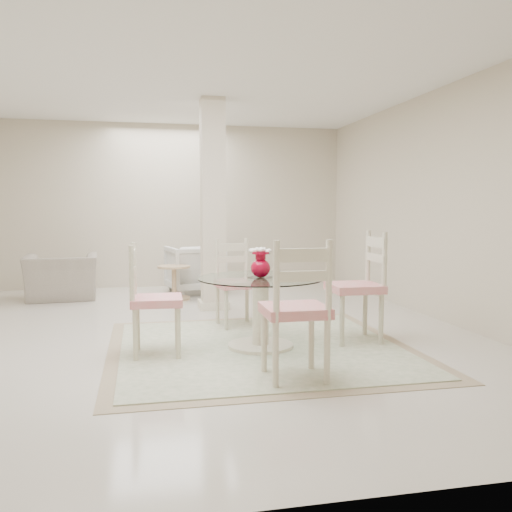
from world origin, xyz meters
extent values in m
plane|color=beige|center=(0.00, 0.00, 0.00)|extent=(7.00, 7.00, 0.00)
cube|color=beige|center=(0.00, 3.50, 1.35)|extent=(6.00, 0.02, 2.70)
cube|color=beige|center=(0.00, -3.50, 1.35)|extent=(6.00, 0.02, 2.70)
cube|color=beige|center=(3.00, 0.00, 1.35)|extent=(0.02, 7.00, 2.70)
cube|color=white|center=(0.00, 0.00, 2.70)|extent=(6.00, 7.00, 0.02)
cube|color=beige|center=(0.50, 1.30, 1.35)|extent=(0.30, 0.30, 2.70)
cube|color=tan|center=(0.66, -0.83, 0.00)|extent=(2.78, 2.78, 0.01)
cube|color=beige|center=(0.66, -0.83, 0.01)|extent=(2.55, 2.55, 0.01)
cylinder|color=#FBF3CE|center=(0.66, -0.83, 0.02)|extent=(0.61, 0.61, 0.04)
cylinder|color=#FBF3CE|center=(0.66, -0.83, 0.35)|extent=(0.15, 0.15, 0.62)
cylinder|color=#FBF3CE|center=(0.66, -0.83, 0.64)|extent=(0.25, 0.25, 0.02)
cylinder|color=white|center=(0.66, -0.83, 0.66)|extent=(1.16, 1.16, 0.01)
ellipsoid|color=#9E041F|center=(0.66, -0.83, 0.75)|extent=(0.18, 0.18, 0.17)
cylinder|color=#9E041F|center=(0.66, -0.83, 0.86)|extent=(0.10, 0.10, 0.05)
cylinder|color=#9E041F|center=(0.66, -0.83, 0.90)|extent=(0.16, 0.16, 0.02)
ellipsoid|color=white|center=(0.66, -0.83, 0.92)|extent=(0.11, 0.11, 0.05)
ellipsoid|color=white|center=(0.71, -0.81, 0.91)|extent=(0.11, 0.11, 0.05)
ellipsoid|color=white|center=(0.61, -0.80, 0.91)|extent=(0.11, 0.11, 0.05)
cylinder|color=beige|center=(1.41, -0.58, 0.25)|extent=(0.05, 0.05, 0.50)
cylinder|color=beige|center=(1.41, -0.97, 0.25)|extent=(0.05, 0.05, 0.50)
cylinder|color=beige|center=(1.80, -0.59, 0.25)|extent=(0.05, 0.05, 0.50)
cylinder|color=beige|center=(1.80, -0.98, 0.25)|extent=(0.05, 0.05, 0.50)
cube|color=red|center=(1.61, -0.78, 0.54)|extent=(0.49, 0.49, 0.08)
cube|color=beige|center=(1.82, -0.78, 0.90)|extent=(0.05, 0.43, 0.59)
cylinder|color=beige|center=(0.45, -0.08, 0.22)|extent=(0.04, 0.04, 0.44)
cylinder|color=beige|center=(0.80, -0.04, 0.22)|extent=(0.04, 0.04, 0.44)
cylinder|color=beige|center=(0.41, 0.26, 0.22)|extent=(0.04, 0.04, 0.44)
cylinder|color=beige|center=(0.75, 0.31, 0.22)|extent=(0.04, 0.04, 0.44)
cube|color=#B3131C|center=(0.60, 0.11, 0.48)|extent=(0.48, 0.48, 0.07)
cube|color=beige|center=(0.58, 0.31, 0.80)|extent=(0.39, 0.09, 0.52)
cylinder|color=beige|center=(-0.12, -1.08, 0.23)|extent=(0.04, 0.04, 0.46)
cylinder|color=beige|center=(-0.10, -0.72, 0.23)|extent=(0.04, 0.04, 0.46)
cylinder|color=beige|center=(-0.48, -1.06, 0.23)|extent=(0.04, 0.04, 0.46)
cylinder|color=beige|center=(-0.46, -0.70, 0.23)|extent=(0.04, 0.04, 0.46)
cube|color=red|center=(-0.29, -0.89, 0.49)|extent=(0.46, 0.46, 0.07)
cube|color=beige|center=(-0.49, -0.88, 0.83)|extent=(0.06, 0.40, 0.54)
cylinder|color=beige|center=(0.91, -1.59, 0.25)|extent=(0.05, 0.05, 0.50)
cylinder|color=beige|center=(0.52, -1.59, 0.25)|extent=(0.05, 0.05, 0.50)
cylinder|color=beige|center=(0.90, -1.98, 0.25)|extent=(0.05, 0.05, 0.50)
cylinder|color=beige|center=(0.52, -1.97, 0.25)|extent=(0.05, 0.05, 0.50)
cube|color=#B31315|center=(0.71, -1.78, 0.53)|extent=(0.48, 0.48, 0.08)
cube|color=beige|center=(0.71, -2.00, 0.90)|extent=(0.43, 0.05, 0.58)
imported|color=#A09485|center=(-1.54, 2.46, 0.32)|extent=(1.05, 0.93, 0.64)
imported|color=white|center=(0.39, 2.69, 0.37)|extent=(0.93, 0.95, 0.74)
cylinder|color=tan|center=(0.04, 2.09, 0.02)|extent=(0.45, 0.45, 0.04)
cylinder|color=tan|center=(0.04, 2.09, 0.24)|extent=(0.07, 0.07, 0.43)
cylinder|color=tan|center=(0.04, 2.09, 0.47)|extent=(0.47, 0.47, 0.03)
camera|label=1|loc=(-0.42, -5.68, 1.30)|focal=38.00mm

